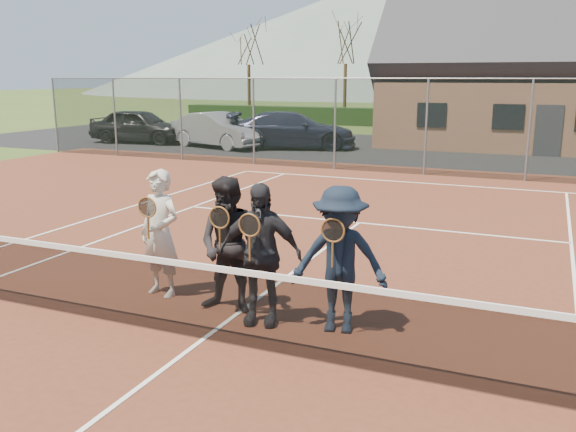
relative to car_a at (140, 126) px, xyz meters
name	(u,v)px	position (x,y,z in m)	size (l,w,h in m)	color
ground	(454,152)	(14.14, 2.11, -0.80)	(220.00, 220.00, 0.00)	#374D1B
court_surface	(203,340)	(14.14, -17.89, -0.79)	(30.00, 30.00, 0.02)	#562819
tarmac_carpark	(361,148)	(10.14, 2.11, -0.79)	(40.00, 12.00, 0.01)	black
hedge_row	(485,120)	(14.14, 14.11, -0.25)	(40.00, 1.20, 1.10)	black
hill_west	(370,39)	(-10.86, 77.11, 8.20)	(110.00, 110.00, 18.00)	#586960
car_a	(140,126)	(0.00, 0.00, 0.00)	(1.88, 4.68, 1.60)	black
car_b	(218,130)	(4.33, -0.23, -0.03)	(1.61, 4.63, 1.53)	gray
car_c	(292,130)	(7.48, 0.69, -0.01)	(2.22, 5.46, 1.58)	#181C31
court_markings	(203,339)	(14.14, -17.89, -0.77)	(11.03, 23.83, 0.01)	white
tennis_net	(202,298)	(14.14, -17.89, -0.26)	(11.68, 0.08, 1.10)	slate
perimeter_fence	(426,127)	(14.14, -4.39, 0.73)	(30.07, 0.07, 3.02)	slate
clubhouse	(568,54)	(18.14, 6.11, 3.19)	(15.60, 8.20, 7.70)	#9E6B4C
tree_a	(248,35)	(-1.86, 15.11, 4.99)	(3.20, 3.20, 7.77)	#3C2615
tree_b	(346,32)	(5.14, 15.11, 4.99)	(3.20, 3.20, 7.77)	#3C2A15
tree_c	(530,27)	(16.14, 15.11, 4.99)	(3.20, 3.20, 7.77)	#362013
player_a	(160,233)	(12.81, -16.79, 0.12)	(0.72, 0.55, 1.80)	beige
player_b	(230,245)	(14.00, -16.94, 0.12)	(0.92, 0.74, 1.80)	black
player_c	(260,254)	(14.53, -17.15, 0.12)	(1.12, 0.64, 1.80)	#232428
player_d	(340,260)	(15.52, -16.99, 0.12)	(1.26, 0.87, 1.80)	black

